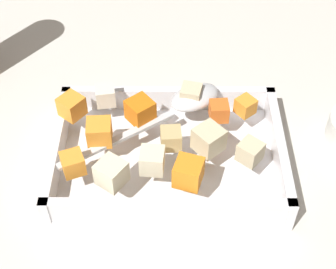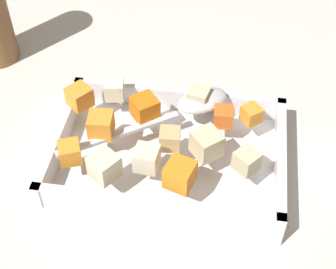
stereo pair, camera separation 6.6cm
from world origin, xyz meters
The scene contains 17 objects.
ground_plane centered at (0.00, 0.00, 0.00)m, with size 4.00×4.00×0.00m, color beige.
baking_dish centered at (-0.02, 0.00, 0.02)m, with size 0.30×0.21×0.05m.
carrot_chunk_near_spoon centered at (0.11, -0.05, 0.06)m, with size 0.03×0.03×0.03m, color orange.
carrot_chunk_heap_top centered at (0.07, 0.00, 0.06)m, with size 0.03×0.03×0.03m, color orange.
carrot_chunk_near_left centered at (-0.12, -0.05, 0.06)m, with size 0.02×0.02×0.02m, color orange.
carrot_chunk_mid_right centered at (-0.04, 0.07, 0.07)m, with size 0.03×0.03×0.03m, color orange.
carrot_chunk_rim_edge centered at (0.02, -0.04, 0.07)m, with size 0.03×0.03×0.03m, color orange.
carrot_chunk_back_center centered at (0.10, 0.05, 0.06)m, with size 0.03×0.03×0.03m, color orange.
carrot_chunk_far_right centered at (-0.09, -0.04, 0.06)m, with size 0.02×0.02×0.02m, color orange.
potato_chunk_far_left centered at (-0.07, 0.01, 0.07)m, with size 0.03×0.03×0.03m, color beige.
potato_chunk_mid_left centered at (0.05, 0.07, 0.07)m, with size 0.03×0.03×0.03m, color beige.
potato_chunk_heap_side centered at (-0.02, 0.01, 0.06)m, with size 0.03×0.03×0.03m, color tan.
potato_chunk_under_handle centered at (-0.12, 0.03, 0.06)m, with size 0.03×0.03×0.03m, color beige.
potato_chunk_center centered at (0.00, 0.05, 0.06)m, with size 0.03×0.03×0.03m, color beige.
potato_chunk_corner_nw centered at (-0.05, -0.07, 0.06)m, with size 0.03×0.03×0.03m, color beige.
parsnip_chunk_near_right centered at (0.07, -0.07, 0.06)m, with size 0.03×0.03×0.03m, color silver.
serving_spoon centered at (-0.04, -0.06, 0.06)m, with size 0.22×0.16×0.02m.
Camera 1 is at (-0.02, 0.45, 0.54)m, focal length 54.98 mm.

